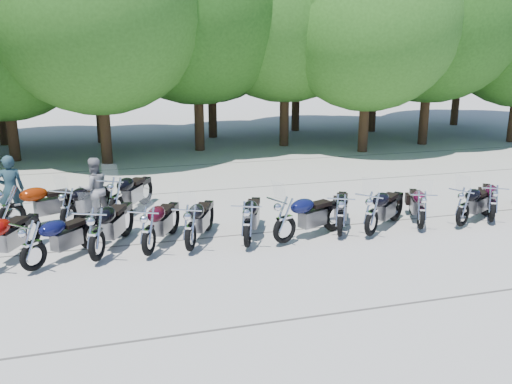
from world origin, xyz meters
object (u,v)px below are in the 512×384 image
object	(u,v)px
motorcycle_5	(190,227)
rider_1	(94,189)
motorcycle_3	(96,233)
motorcycle_10	(422,209)
motorcycle_7	(285,219)
motorcycle_16	(116,197)
rider_0	(11,190)
motorcycle_15	(68,207)
motorcycle_4	(148,230)
motorcycle_14	(11,206)
motorcycle_9	(372,213)
motorcycle_2	(32,245)
motorcycle_11	(463,206)
motorcycle_8	(341,214)
motorcycle_12	(493,202)
motorcycle_6	(248,223)

from	to	relation	value
motorcycle_5	rider_1	distance (m)	3.87
motorcycle_3	motorcycle_10	world-z (taller)	motorcycle_3
motorcycle_7	motorcycle_16	distance (m)	4.79
motorcycle_7	motorcycle_10	distance (m)	3.71
motorcycle_7	rider_0	size ratio (longest dim) A/B	1.28
motorcycle_7	motorcycle_16	size ratio (longest dim) A/B	0.97
motorcycle_15	motorcycle_3	bearing A→B (deg)	138.38
motorcycle_4	motorcycle_3	bearing A→B (deg)	26.97
rider_0	motorcycle_14	bearing A→B (deg)	90.09
motorcycle_3	motorcycle_9	bearing A→B (deg)	-159.15
motorcycle_10	motorcycle_16	world-z (taller)	motorcycle_16
motorcycle_15	motorcycle_2	bearing A→B (deg)	110.81
motorcycle_10	motorcycle_11	distance (m)	1.17
motorcycle_2	motorcycle_8	world-z (taller)	motorcycle_2
motorcycle_10	motorcycle_12	xyz separation A→B (m)	(2.16, 0.02, 0.01)
motorcycle_2	motorcycle_16	xyz separation A→B (m)	(1.76, 3.03, 0.06)
motorcycle_6	motorcycle_2	bearing A→B (deg)	23.24
motorcycle_9	motorcycle_4	bearing A→B (deg)	48.08
motorcycle_8	rider_1	world-z (taller)	rider_1
motorcycle_5	rider_0	world-z (taller)	rider_0
motorcycle_15	rider_1	size ratio (longest dim) A/B	1.29
motorcycle_9	motorcycle_16	world-z (taller)	motorcycle_16
motorcycle_8	rider_1	xyz separation A→B (m)	(-5.86, 3.21, 0.24)
motorcycle_12	motorcycle_14	xyz separation A→B (m)	(-12.29, 2.72, 0.09)
motorcycle_7	motorcycle_12	world-z (taller)	motorcycle_7
motorcycle_6	rider_0	bearing A→B (deg)	-11.03
motorcycle_4	rider_1	xyz separation A→B (m)	(-1.19, 3.25, 0.20)
motorcycle_3	rider_0	bearing A→B (deg)	-36.19
rider_0	motorcycle_3	bearing A→B (deg)	115.55
motorcycle_6	motorcycle_10	bearing A→B (deg)	-157.61
motorcycle_5	motorcycle_6	xyz separation A→B (m)	(1.32, -0.11, 0.01)
motorcycle_2	motorcycle_12	world-z (taller)	motorcycle_2
motorcycle_2	motorcycle_15	bearing A→B (deg)	-56.28
motorcycle_5	motorcycle_11	xyz separation A→B (m)	(7.11, -0.15, -0.03)
motorcycle_15	motorcycle_7	bearing A→B (deg)	-174.82
motorcycle_10	rider_0	bearing A→B (deg)	4.79
motorcycle_3	motorcycle_7	world-z (taller)	motorcycle_3
motorcycle_7	motorcycle_10	xyz separation A→B (m)	(3.71, 0.06, -0.08)
motorcycle_8	rider_1	bearing A→B (deg)	-2.93
motorcycle_5	motorcycle_8	bearing A→B (deg)	-155.47
motorcycle_7	motorcycle_14	xyz separation A→B (m)	(-6.42, 2.79, 0.01)
motorcycle_9	motorcycle_14	world-z (taller)	motorcycle_14
motorcycle_5	motorcycle_15	distance (m)	3.73
motorcycle_3	motorcycle_9	distance (m)	6.55
motorcycle_8	rider_1	size ratio (longest dim) A/B	1.29
motorcycle_4	motorcycle_16	size ratio (longest dim) A/B	0.95
motorcycle_11	motorcycle_15	size ratio (longest dim) A/B	0.98
motorcycle_7	rider_1	xyz separation A→B (m)	(-4.37, 3.33, 0.19)
motorcycle_10	motorcycle_15	distance (m)	9.10
motorcycle_10	rider_0	world-z (taller)	rider_0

